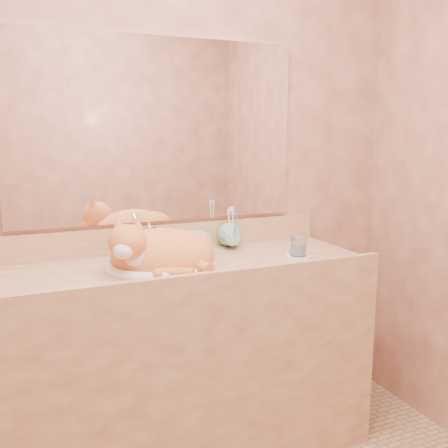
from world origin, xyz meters
name	(u,v)px	position (x,y,z in m)	size (l,w,h in m)	color
wall_back	(157,163)	(0.00, 1.00, 1.25)	(2.40, 0.02, 2.50)	#905441
vanity_counter	(179,361)	(0.00, 0.72, 0.42)	(1.60, 0.55, 0.85)	#976843
mirror	(157,131)	(0.00, 0.99, 1.39)	(1.30, 0.02, 0.80)	white
sink_basin	(161,251)	(-0.07, 0.70, 0.92)	(0.44, 0.37, 0.14)	white
faucet	(150,240)	(-0.07, 0.87, 0.93)	(0.04, 0.11, 0.15)	white
cat	(158,251)	(-0.09, 0.69, 0.92)	(0.42, 0.35, 0.23)	#D36930
soap_dispenser	(203,233)	(0.16, 0.87, 0.94)	(0.08, 0.08, 0.18)	#7CC6AC
toothbrush_cup	(233,240)	(0.31, 0.85, 0.90)	(0.11, 0.11, 0.10)	#7CC6AC
toothbrushes	(233,224)	(0.31, 0.85, 0.97)	(0.03, 0.03, 0.21)	white
saucer	(298,257)	(0.51, 0.62, 0.85)	(0.11, 0.11, 0.01)	white
water_glass	(298,246)	(0.51, 0.62, 0.90)	(0.07, 0.07, 0.08)	silver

